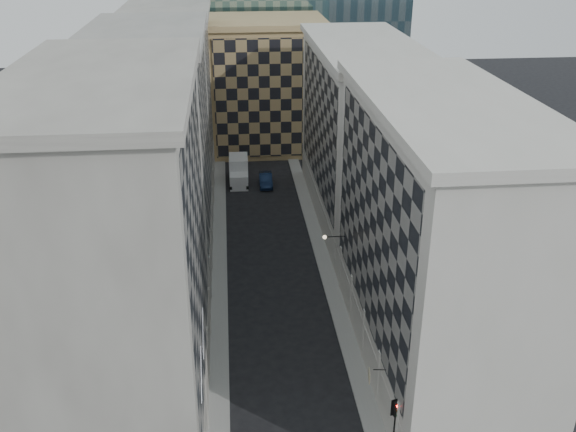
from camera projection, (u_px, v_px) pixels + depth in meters
sidewalk_west at (219, 269)px, 63.23m from camera, size 1.50×100.00×0.15m
sidewalk_east at (325, 264)px, 64.13m from camera, size 1.50×100.00×0.15m
bldg_left_a at (122, 260)px, 40.64m from camera, size 10.80×22.80×23.70m
bldg_left_b at (155, 153)px, 60.72m from camera, size 10.80×22.80×22.70m
bldg_left_c at (171, 99)px, 80.80m from camera, size 10.80×22.80×21.70m
bldg_right_a at (435, 238)px, 46.76m from camera, size 10.80×26.80×20.70m
bldg_right_b at (361, 133)px, 71.34m from camera, size 10.80×28.80×19.70m
tan_block at (267, 84)px, 94.14m from camera, size 16.80×14.80×18.80m
flagpoles_left at (202, 353)px, 38.16m from camera, size 0.10×6.33×2.33m
bracket_lamp at (327, 237)px, 56.06m from camera, size 1.98×0.36×0.36m
traffic_light at (395, 416)px, 40.09m from camera, size 0.53×0.50×4.26m
box_truck at (239, 172)px, 83.83m from camera, size 2.54×6.02×3.28m
dark_car at (266, 180)px, 83.06m from camera, size 1.75×4.78×1.56m
shop_sign at (370, 375)px, 42.72m from camera, size 1.24×0.79×0.88m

